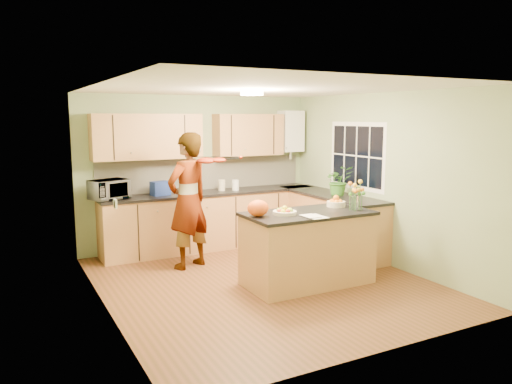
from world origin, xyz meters
name	(u,v)px	position (x,y,z in m)	size (l,w,h in m)	color
floor	(263,282)	(0.00, 0.00, 0.00)	(4.50, 4.50, 0.00)	#543518
ceiling	(263,88)	(0.00, 0.00, 2.50)	(4.00, 4.50, 0.02)	white
wall_back	(199,171)	(0.00, 2.25, 1.25)	(4.00, 0.02, 2.50)	gray
wall_front	(384,220)	(0.00, -2.25, 1.25)	(4.00, 0.02, 2.50)	gray
wall_left	(102,200)	(-2.00, 0.00, 1.25)	(0.02, 4.50, 2.50)	gray
wall_right	(383,179)	(2.00, 0.00, 1.25)	(0.02, 4.50, 2.50)	gray
back_counter	(212,220)	(0.10, 1.95, 0.47)	(3.64, 0.62, 0.94)	#AE7745
right_counter	(330,222)	(1.70, 0.85, 0.47)	(0.62, 2.24, 0.94)	#AE7745
splashback	(205,174)	(0.10, 2.23, 1.20)	(3.60, 0.02, 0.52)	beige
upper_cabinets	(192,136)	(-0.18, 2.08, 1.85)	(3.20, 0.34, 0.70)	#AE7745
boiler	(291,131)	(1.70, 2.09, 1.90)	(0.40, 0.30, 0.86)	white
window_right	(357,156)	(1.99, 0.60, 1.55)	(0.01, 1.30, 1.05)	white
light_switch	(115,204)	(-1.99, -0.60, 1.30)	(0.02, 0.09, 0.09)	white
ceiling_lamp	(252,93)	(0.00, 0.30, 2.46)	(0.30, 0.30, 0.07)	#FFEABF
peninsula_island	(308,248)	(0.49, -0.31, 0.47)	(1.65, 0.85, 0.95)	#AE7745
fruit_dish	(285,211)	(0.14, -0.31, 0.99)	(0.30, 0.30, 0.10)	beige
orange_bowl	(336,202)	(1.04, -0.16, 1.01)	(0.25, 0.25, 0.15)	beige
flower_vase	(355,189)	(1.09, -0.49, 1.23)	(0.23, 0.23, 0.43)	silver
orange_bag	(258,208)	(-0.21, -0.26, 1.05)	(0.27, 0.23, 0.20)	#F35614
papers	(315,216)	(0.39, -0.61, 0.95)	(0.22, 0.30, 0.01)	silver
violinist	(188,201)	(-0.61, 1.09, 0.97)	(0.71, 0.46, 1.94)	#ECB490
violin	(207,161)	(-0.41, 0.87, 1.55)	(0.65, 0.26, 0.13)	#4F0904
microwave	(109,190)	(-1.55, 1.92, 1.09)	(0.53, 0.36, 0.29)	white
blue_box	(160,188)	(-0.75, 1.97, 1.05)	(0.27, 0.20, 0.22)	navy
kettle	(197,185)	(-0.15, 1.95, 1.07)	(0.17, 0.17, 0.32)	#BABABF
jar_cream	(222,185)	(0.29, 1.97, 1.03)	(0.12, 0.12, 0.18)	beige
jar_white	(235,185)	(0.51, 1.90, 1.03)	(0.11, 0.11, 0.17)	white
potted_plant	(339,181)	(1.70, 0.65, 1.17)	(0.42, 0.36, 0.46)	#3A7B29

